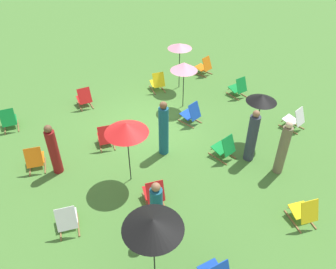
{
  "coord_description": "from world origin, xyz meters",
  "views": [
    {
      "loc": [
        4.65,
        8.5,
        7.07
      ],
      "look_at": [
        0.0,
        1.2,
        0.5
      ],
      "focal_mm": 36.14,
      "sensor_mm": 36.0,
      "label": 1
    }
  ],
  "objects_px": {
    "person_3": "(283,149)",
    "person_4": "(157,211)",
    "deckchair_14": "(67,219)",
    "deckchair_7": "(158,82)",
    "deckchair_9": "(204,67)",
    "deckchair_11": "(238,88)",
    "person_2": "(164,129)",
    "umbrella_3": "(153,224)",
    "deckchair_1": "(84,98)",
    "deckchair_12": "(295,119)",
    "deckchair_10": "(9,120)",
    "deckchair_0": "(154,193)",
    "deckchair_2": "(106,137)",
    "deckchair_6": "(304,212)",
    "person_1": "(252,137)",
    "deckchair_8": "(224,148)",
    "umbrella_0": "(180,46)",
    "umbrella_2": "(262,98)",
    "umbrella_4": "(126,128)",
    "umbrella_1": "(184,67)",
    "person_0": "(54,150)",
    "deckchair_15": "(191,114)",
    "deckchair_13": "(35,159)"
  },
  "relations": [
    {
      "from": "umbrella_1",
      "to": "person_2",
      "type": "distance_m",
      "value": 2.96
    },
    {
      "from": "deckchair_6",
      "to": "deckchair_13",
      "type": "xyz_separation_m",
      "value": [
        5.17,
        -5.7,
        0.0
      ]
    },
    {
      "from": "deckchair_0",
      "to": "person_3",
      "type": "xyz_separation_m",
      "value": [
        -3.78,
        0.93,
        0.49
      ]
    },
    {
      "from": "deckchair_14",
      "to": "umbrella_2",
      "type": "distance_m",
      "value": 6.62
    },
    {
      "from": "deckchair_7",
      "to": "person_4",
      "type": "relative_size",
      "value": 0.49
    },
    {
      "from": "deckchair_0",
      "to": "deckchair_11",
      "type": "xyz_separation_m",
      "value": [
        -5.77,
        -3.08,
        0.0
      ]
    },
    {
      "from": "person_0",
      "to": "person_4",
      "type": "bearing_deg",
      "value": -169.94
    },
    {
      "from": "deckchair_0",
      "to": "person_3",
      "type": "bearing_deg",
      "value": -179.06
    },
    {
      "from": "deckchair_2",
      "to": "deckchair_6",
      "type": "distance_m",
      "value": 6.29
    },
    {
      "from": "deckchair_14",
      "to": "deckchair_7",
      "type": "bearing_deg",
      "value": -123.04
    },
    {
      "from": "deckchair_10",
      "to": "deckchair_13",
      "type": "bearing_deg",
      "value": 104.18
    },
    {
      "from": "deckchair_12",
      "to": "person_0",
      "type": "relative_size",
      "value": 0.49
    },
    {
      "from": "deckchair_2",
      "to": "deckchair_9",
      "type": "bearing_deg",
      "value": -142.32
    },
    {
      "from": "person_4",
      "to": "deckchair_6",
      "type": "bearing_deg",
      "value": -23.22
    },
    {
      "from": "person_3",
      "to": "umbrella_1",
      "type": "bearing_deg",
      "value": -44.43
    },
    {
      "from": "deckchair_15",
      "to": "deckchair_0",
      "type": "bearing_deg",
      "value": 26.18
    },
    {
      "from": "person_1",
      "to": "person_3",
      "type": "xyz_separation_m",
      "value": [
        -0.34,
        0.91,
        0.02
      ]
    },
    {
      "from": "person_2",
      "to": "person_3",
      "type": "relative_size",
      "value": 1.05
    },
    {
      "from": "deckchair_15",
      "to": "umbrella_2",
      "type": "distance_m",
      "value": 2.66
    },
    {
      "from": "deckchair_2",
      "to": "deckchair_0",
      "type": "bearing_deg",
      "value": 106.78
    },
    {
      "from": "deckchair_9",
      "to": "deckchair_2",
      "type": "bearing_deg",
      "value": 7.51
    },
    {
      "from": "deckchair_0",
      "to": "deckchair_12",
      "type": "bearing_deg",
      "value": -162.08
    },
    {
      "from": "person_0",
      "to": "deckchair_9",
      "type": "bearing_deg",
      "value": -81.34
    },
    {
      "from": "deckchair_1",
      "to": "deckchair_12",
      "type": "distance_m",
      "value": 7.77
    },
    {
      "from": "deckchair_15",
      "to": "person_1",
      "type": "xyz_separation_m",
      "value": [
        -0.37,
        2.58,
        0.48
      ]
    },
    {
      "from": "deckchair_13",
      "to": "deckchair_14",
      "type": "distance_m",
      "value": 2.69
    },
    {
      "from": "deckchair_10",
      "to": "person_1",
      "type": "distance_m",
      "value": 8.25
    },
    {
      "from": "deckchair_11",
      "to": "deckchair_10",
      "type": "bearing_deg",
      "value": -19.41
    },
    {
      "from": "umbrella_3",
      "to": "person_2",
      "type": "height_order",
      "value": "umbrella_3"
    },
    {
      "from": "deckchair_15",
      "to": "person_0",
      "type": "distance_m",
      "value": 4.88
    },
    {
      "from": "deckchair_8",
      "to": "deckchair_13",
      "type": "relative_size",
      "value": 0.96
    },
    {
      "from": "deckchair_9",
      "to": "person_0",
      "type": "bearing_deg",
      "value": 4.98
    },
    {
      "from": "umbrella_1",
      "to": "umbrella_4",
      "type": "height_order",
      "value": "umbrella_4"
    },
    {
      "from": "deckchair_1",
      "to": "person_0",
      "type": "bearing_deg",
      "value": 61.95
    },
    {
      "from": "deckchair_7",
      "to": "deckchair_8",
      "type": "relative_size",
      "value": 1.01
    },
    {
      "from": "deckchair_10",
      "to": "person_2",
      "type": "bearing_deg",
      "value": 143.62
    },
    {
      "from": "deckchair_13",
      "to": "deckchair_15",
      "type": "relative_size",
      "value": 1.01
    },
    {
      "from": "umbrella_3",
      "to": "person_3",
      "type": "bearing_deg",
      "value": -169.33
    },
    {
      "from": "deckchair_10",
      "to": "deckchair_7",
      "type": "bearing_deg",
      "value": -174.96
    },
    {
      "from": "deckchair_0",
      "to": "umbrella_4",
      "type": "relative_size",
      "value": 0.42
    },
    {
      "from": "umbrella_0",
      "to": "person_3",
      "type": "xyz_separation_m",
      "value": [
        0.39,
        5.9,
        -0.95
      ]
    },
    {
      "from": "deckchair_6",
      "to": "person_1",
      "type": "xyz_separation_m",
      "value": [
        -0.57,
        -2.58,
        0.48
      ]
    },
    {
      "from": "deckchair_1",
      "to": "person_0",
      "type": "distance_m",
      "value": 3.67
    },
    {
      "from": "deckchair_9",
      "to": "deckchair_11",
      "type": "relative_size",
      "value": 1.03
    },
    {
      "from": "umbrella_0",
      "to": "umbrella_4",
      "type": "bearing_deg",
      "value": 41.73
    },
    {
      "from": "deckchair_8",
      "to": "umbrella_0",
      "type": "height_order",
      "value": "umbrella_0"
    },
    {
      "from": "deckchair_6",
      "to": "umbrella_2",
      "type": "relative_size",
      "value": 0.48
    },
    {
      "from": "person_3",
      "to": "person_4",
      "type": "distance_m",
      "value": 4.22
    },
    {
      "from": "deckchair_1",
      "to": "umbrella_0",
      "type": "height_order",
      "value": "umbrella_0"
    },
    {
      "from": "person_3",
      "to": "person_4",
      "type": "height_order",
      "value": "person_3"
    }
  ]
}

